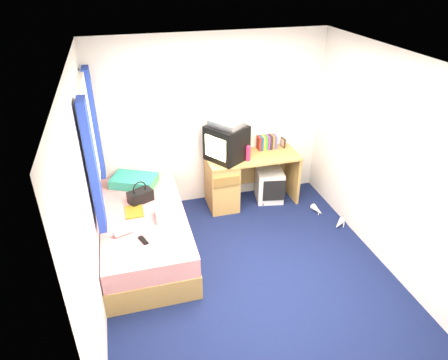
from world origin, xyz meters
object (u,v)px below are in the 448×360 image
object	(u,v)px
towel	(170,214)
magazine	(134,211)
crt_tv	(226,143)
pink_water_bottle	(248,154)
bed	(145,232)
white_heels	(328,217)
handbag	(140,196)
colour_swatch_fan	(155,234)
aerosol_can	(242,151)
picture_frame	(283,143)
desk	(233,179)
storage_cube	(269,185)
remote_control	(143,240)
pillow	(134,181)
water_bottle	(123,232)
vcr	(227,123)

from	to	relation	value
towel	magazine	bearing A→B (deg)	150.70
crt_tv	pink_water_bottle	distance (m)	0.33
bed	white_heels	xyz separation A→B (m)	(2.50, -0.01, -0.23)
handbag	towel	xyz separation A→B (m)	(0.30, -0.44, -0.03)
colour_swatch_fan	towel	bearing A→B (deg)	54.28
pink_water_bottle	handbag	bearing A→B (deg)	-167.56
colour_swatch_fan	white_heels	world-z (taller)	colour_swatch_fan
aerosol_can	crt_tv	bearing A→B (deg)	-175.73
pink_water_bottle	colour_swatch_fan	size ratio (longest dim) A/B	0.92
crt_tv	picture_frame	size ratio (longest dim) A/B	4.60
aerosol_can	towel	size ratio (longest dim) A/B	0.55
pink_water_bottle	desk	bearing A→B (deg)	141.34
storage_cube	magazine	xyz separation A→B (m)	(-1.99, -0.66, 0.31)
white_heels	remote_control	bearing A→B (deg)	-168.24
towel	bed	bearing A→B (deg)	150.44
white_heels	towel	bearing A→B (deg)	-175.79
crt_tv	desk	bearing A→B (deg)	56.05
towel	remote_control	size ratio (longest dim) A/B	1.96
pink_water_bottle	colour_swatch_fan	distance (m)	1.79
crt_tv	handbag	xyz separation A→B (m)	(-1.23, -0.47, -0.37)
storage_cube	towel	xyz separation A→B (m)	(-1.59, -0.88, 0.36)
aerosol_can	towel	bearing A→B (deg)	-141.60
crt_tv	remote_control	size ratio (longest dim) A/B	4.03
handbag	pink_water_bottle	bearing A→B (deg)	-12.47
colour_swatch_fan	picture_frame	bearing A→B (deg)	33.42
crt_tv	picture_frame	distance (m)	0.93
desk	magazine	xyz separation A→B (m)	(-1.43, -0.69, 0.14)
pillow	picture_frame	bearing A→B (deg)	5.00
bed	pink_water_bottle	distance (m)	1.72
remote_control	water_bottle	bearing A→B (deg)	117.34
handbag	white_heels	size ratio (longest dim) A/B	0.56
magazine	remote_control	world-z (taller)	remote_control
remote_control	white_heels	size ratio (longest dim) A/B	0.27
bed	magazine	distance (m)	0.30
storage_cube	remote_control	distance (m)	2.32
pink_water_bottle	handbag	distance (m)	1.56
white_heels	crt_tv	bearing A→B (deg)	149.43
vcr	pink_water_bottle	size ratio (longest dim) A/B	2.10
pillow	storage_cube	distance (m)	1.97
picture_frame	colour_swatch_fan	xyz separation A→B (m)	(-2.05, -1.35, -0.27)
white_heels	colour_swatch_fan	bearing A→B (deg)	-169.45
pink_water_bottle	aerosol_can	bearing A→B (deg)	104.32
aerosol_can	remote_control	bearing A→B (deg)	-139.41
bed	vcr	xyz separation A→B (m)	(1.24, 0.74, 1.00)
picture_frame	magazine	xyz separation A→B (m)	(-2.24, -0.84, -0.27)
handbag	remote_control	xyz separation A→B (m)	(-0.05, -0.81, -0.07)
handbag	storage_cube	bearing A→B (deg)	-11.81
vcr	crt_tv	bearing A→B (deg)	-93.34
storage_cube	crt_tv	size ratio (longest dim) A/B	0.74
picture_frame	magazine	world-z (taller)	picture_frame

